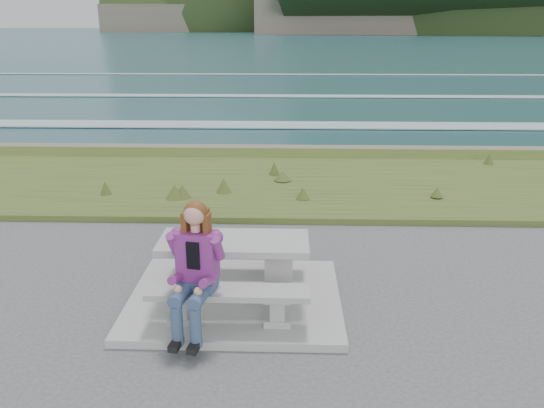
{
  "coord_description": "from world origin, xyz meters",
  "views": [
    {
      "loc": [
        0.64,
        -5.87,
        3.3
      ],
      "look_at": [
        0.42,
        1.2,
        0.9
      ],
      "focal_mm": 35.0,
      "sensor_mm": 36.0,
      "label": 1
    }
  ],
  "objects_px": {
    "picnic_table": "(234,252)",
    "seated_woman": "(194,288)",
    "bench_seaward": "(240,247)",
    "bench_landward": "(228,298)"
  },
  "relations": [
    {
      "from": "picnic_table",
      "to": "bench_landward",
      "type": "xyz_separation_m",
      "value": [
        0.0,
        -0.7,
        -0.23
      ]
    },
    {
      "from": "picnic_table",
      "to": "seated_woman",
      "type": "height_order",
      "value": "seated_woman"
    },
    {
      "from": "picnic_table",
      "to": "bench_seaward",
      "type": "relative_size",
      "value": 1.0
    },
    {
      "from": "bench_landward",
      "to": "seated_woman",
      "type": "relative_size",
      "value": 1.23
    },
    {
      "from": "picnic_table",
      "to": "seated_woman",
      "type": "distance_m",
      "value": 0.91
    },
    {
      "from": "bench_seaward",
      "to": "seated_woman",
      "type": "height_order",
      "value": "seated_woman"
    },
    {
      "from": "seated_woman",
      "to": "bench_seaward",
      "type": "bearing_deg",
      "value": 87.27
    },
    {
      "from": "bench_seaward",
      "to": "picnic_table",
      "type": "bearing_deg",
      "value": -90.0
    },
    {
      "from": "picnic_table",
      "to": "seated_woman",
      "type": "relative_size",
      "value": 1.23
    },
    {
      "from": "bench_landward",
      "to": "seated_woman",
      "type": "xyz_separation_m",
      "value": [
        -0.35,
        -0.14,
        0.19
      ]
    }
  ]
}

